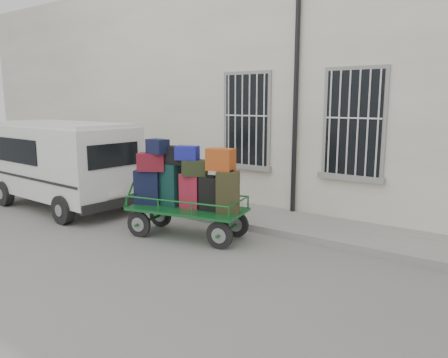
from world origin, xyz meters
The scene contains 5 objects.
ground centered at (0.00, 0.00, 0.00)m, with size 80.00×80.00×0.00m, color slate.
building centered at (0.00, 5.50, 3.00)m, with size 24.00×5.15×6.00m.
sidewalk centered at (0.00, 2.20, 0.07)m, with size 24.00×1.70×0.15m, color gray.
luggage_cart centered at (-0.09, 0.30, 1.03)m, with size 2.79×1.51×1.96m.
van centered at (-4.27, 0.33, 1.25)m, with size 4.43×2.15×2.18m.
Camera 1 is at (5.54, -6.13, 2.71)m, focal length 35.00 mm.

